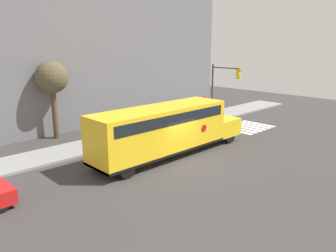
{
  "coord_description": "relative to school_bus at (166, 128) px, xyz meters",
  "views": [
    {
      "loc": [
        -13.73,
        -12.7,
        6.91
      ],
      "look_at": [
        0.5,
        1.97,
        1.76
      ],
      "focal_mm": 35.0,
      "sensor_mm": 36.0,
      "label": 1
    }
  ],
  "objects": [
    {
      "name": "tree_near_sidewalk",
      "position": [
        -3.1,
        8.69,
        2.63
      ],
      "size": [
        2.34,
        2.34,
        5.74
      ],
      "color": "brown",
      "rests_on": "ground"
    },
    {
      "name": "sidewalk_strip",
      "position": [
        0.15,
        5.03,
        -1.75
      ],
      "size": [
        44.0,
        3.0,
        0.15
      ],
      "color": "gray",
      "rests_on": "ground"
    },
    {
      "name": "ground_plane",
      "position": [
        0.15,
        -1.47,
        -1.82
      ],
      "size": [
        60.0,
        60.0,
        0.0
      ],
      "primitive_type": "plane",
      "color": "#3A3838"
    },
    {
      "name": "school_bus",
      "position": [
        0.0,
        0.0,
        0.0
      ],
      "size": [
        11.54,
        2.57,
        3.2
      ],
      "color": "yellow",
      "rests_on": "ground"
    },
    {
      "name": "traffic_light",
      "position": [
        9.98,
        3.37,
        1.56
      ],
      "size": [
        0.28,
        2.96,
        5.12
      ],
      "color": "#38383A",
      "rests_on": "ground"
    },
    {
      "name": "stop_sign",
      "position": [
        8.51,
        4.14,
        -0.25
      ],
      "size": [
        0.65,
        0.1,
        2.41
      ],
      "color": "#38383A",
      "rests_on": "ground"
    },
    {
      "name": "building_backdrop",
      "position": [
        0.15,
        11.53,
        4.13
      ],
      "size": [
        32.0,
        4.0,
        11.91
      ],
      "color": "slate",
      "rests_on": "ground"
    },
    {
      "name": "crosswalk_stripes",
      "position": [
        10.11,
        0.53,
        -1.82
      ],
      "size": [
        4.0,
        3.2,
        0.01
      ],
      "color": "white",
      "rests_on": "ground"
    }
  ]
}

